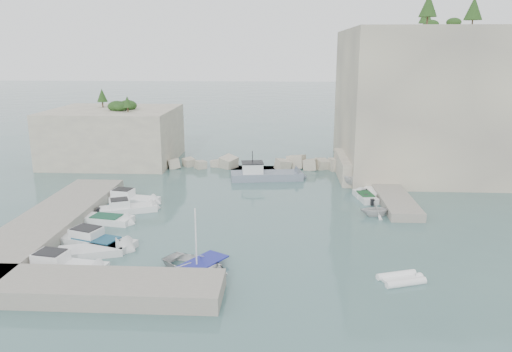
# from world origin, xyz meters

# --- Properties ---
(ground) EXTENTS (400.00, 400.00, 0.00)m
(ground) POSITION_xyz_m (0.00, 0.00, 0.00)
(ground) COLOR #476B6B
(ground) RESTS_ON ground
(cliff_east) EXTENTS (26.00, 22.00, 17.00)m
(cliff_east) POSITION_xyz_m (23.00, 23.00, 8.50)
(cliff_east) COLOR beige
(cliff_east) RESTS_ON ground
(cliff_terrace) EXTENTS (8.00, 10.00, 2.50)m
(cliff_terrace) POSITION_xyz_m (13.00, 18.00, 1.25)
(cliff_terrace) COLOR beige
(cliff_terrace) RESTS_ON ground
(outcrop_west) EXTENTS (16.00, 14.00, 7.00)m
(outcrop_west) POSITION_xyz_m (-20.00, 25.00, 3.50)
(outcrop_west) COLOR beige
(outcrop_west) RESTS_ON ground
(quay_west) EXTENTS (5.00, 24.00, 1.10)m
(quay_west) POSITION_xyz_m (-17.00, -1.00, 0.55)
(quay_west) COLOR #9E9689
(quay_west) RESTS_ON ground
(quay_south) EXTENTS (18.00, 4.00, 1.10)m
(quay_south) POSITION_xyz_m (-10.00, -12.50, 0.55)
(quay_south) COLOR #9E9689
(quay_south) RESTS_ON ground
(ledge_east) EXTENTS (3.00, 16.00, 0.80)m
(ledge_east) POSITION_xyz_m (13.50, 10.00, 0.40)
(ledge_east) COLOR #9E9689
(ledge_east) RESTS_ON ground
(breakwater) EXTENTS (28.00, 3.00, 1.40)m
(breakwater) POSITION_xyz_m (-1.00, 22.00, 0.70)
(breakwater) COLOR beige
(breakwater) RESTS_ON ground
(motorboat_a) EXTENTS (6.37, 2.99, 1.40)m
(motorboat_a) POSITION_xyz_m (-12.38, 6.61, 0.00)
(motorboat_a) COLOR white
(motorboat_a) RESTS_ON ground
(motorboat_b) EXTENTS (5.91, 3.81, 1.40)m
(motorboat_b) POSITION_xyz_m (-11.72, 3.65, 0.00)
(motorboat_b) COLOR white
(motorboat_b) RESTS_ON ground
(motorboat_c) EXTENTS (5.20, 2.67, 0.70)m
(motorboat_c) POSITION_xyz_m (-12.71, 0.65, 0.00)
(motorboat_c) COLOR white
(motorboat_c) RESTS_ON ground
(motorboat_d) EXTENTS (7.18, 4.25, 1.40)m
(motorboat_d) POSITION_xyz_m (-11.69, -4.49, 0.00)
(motorboat_d) COLOR silver
(motorboat_d) RESTS_ON ground
(motorboat_e) EXTENTS (5.40, 3.53, 0.70)m
(motorboat_e) POSITION_xyz_m (-11.48, -6.33, 0.00)
(motorboat_e) COLOR silver
(motorboat_e) RESTS_ON ground
(motorboat_f) EXTENTS (6.84, 3.14, 1.40)m
(motorboat_f) POSITION_xyz_m (-12.31, -9.10, 0.00)
(motorboat_f) COLOR white
(motorboat_f) RESTS_ON ground
(rowboat) EXTENTS (6.50, 6.03, 1.10)m
(rowboat) POSITION_xyz_m (-3.19, -8.75, 0.00)
(rowboat) COLOR silver
(rowboat) RESTS_ON ground
(inflatable_dinghy) EXTENTS (3.34, 2.36, 0.44)m
(inflatable_dinghy) POSITION_xyz_m (10.28, -9.48, 0.00)
(inflatable_dinghy) COLOR white
(inflatable_dinghy) RESTS_ON ground
(tender_east_a) EXTENTS (3.05, 2.70, 1.50)m
(tender_east_a) POSITION_xyz_m (10.98, 3.76, 0.00)
(tender_east_a) COLOR silver
(tender_east_a) RESTS_ON ground
(tender_east_b) EXTENTS (2.20, 4.56, 0.70)m
(tender_east_b) POSITION_xyz_m (10.85, 8.89, 0.00)
(tender_east_b) COLOR silver
(tender_east_b) RESTS_ON ground
(tender_east_c) EXTENTS (3.60, 5.71, 0.70)m
(tender_east_c) POSITION_xyz_m (11.76, 10.79, 0.00)
(tender_east_c) COLOR white
(tender_east_c) RESTS_ON ground
(tender_east_d) EXTENTS (4.74, 2.11, 1.78)m
(tender_east_d) POSITION_xyz_m (11.40, 13.24, 0.00)
(tender_east_d) COLOR silver
(tender_east_d) RESTS_ON ground
(work_boat) EXTENTS (9.32, 3.91, 2.20)m
(work_boat) POSITION_xyz_m (0.66, 16.29, 0.00)
(work_boat) COLOR slate
(work_boat) RESTS_ON ground
(rowboat_mast) EXTENTS (0.10, 0.10, 4.20)m
(rowboat_mast) POSITION_xyz_m (-3.19, -8.75, 2.65)
(rowboat_mast) COLOR white
(rowboat_mast) RESTS_ON rowboat
(vegetation) EXTENTS (53.48, 13.88, 13.40)m
(vegetation) POSITION_xyz_m (17.83, 24.40, 17.93)
(vegetation) COLOR #1E4219
(vegetation) RESTS_ON ground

